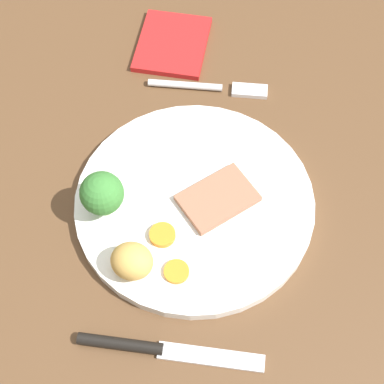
# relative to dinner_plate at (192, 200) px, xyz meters

# --- Properties ---
(dining_table) EXTENTS (1.20, 0.84, 0.04)m
(dining_table) POSITION_rel_dinner_plate_xyz_m (0.00, 0.00, -0.02)
(dining_table) COLOR brown
(dining_table) RESTS_ON ground
(dinner_plate) EXTENTS (0.27, 0.27, 0.01)m
(dinner_plate) POSITION_rel_dinner_plate_xyz_m (0.00, 0.00, 0.00)
(dinner_plate) COLOR white
(dinner_plate) RESTS_ON dining_table
(meat_slice_main) EXTENTS (0.09, 0.10, 0.01)m
(meat_slice_main) POSITION_rel_dinner_plate_xyz_m (0.00, 0.03, 0.01)
(meat_slice_main) COLOR #9E664C
(meat_slice_main) RESTS_ON dinner_plate
(roast_potato_left) EXTENTS (0.05, 0.05, 0.04)m
(roast_potato_left) POSITION_rel_dinner_plate_xyz_m (0.09, -0.06, 0.03)
(roast_potato_left) COLOR tan
(roast_potato_left) RESTS_ON dinner_plate
(carrot_coin_front) EXTENTS (0.03, 0.03, 0.01)m
(carrot_coin_front) POSITION_rel_dinner_plate_xyz_m (0.05, -0.03, 0.01)
(carrot_coin_front) COLOR orange
(carrot_coin_front) RESTS_ON dinner_plate
(carrot_coin_back) EXTENTS (0.03, 0.03, 0.00)m
(carrot_coin_back) POSITION_rel_dinner_plate_xyz_m (0.09, -0.01, 0.01)
(carrot_coin_back) COLOR orange
(carrot_coin_back) RESTS_ON dinner_plate
(broccoli_floret) EXTENTS (0.05, 0.05, 0.06)m
(broccoli_floret) POSITION_rel_dinner_plate_xyz_m (0.02, -0.09, 0.04)
(broccoli_floret) COLOR #8CB766
(broccoli_floret) RESTS_ON dinner_plate
(fork) EXTENTS (0.02, 0.15, 0.01)m
(fork) POSITION_rel_dinner_plate_xyz_m (-0.17, 0.02, -0.00)
(fork) COLOR silver
(fork) RESTS_ON dining_table
(knife) EXTENTS (0.03, 0.19, 0.01)m
(knife) POSITION_rel_dinner_plate_xyz_m (0.17, -0.03, -0.00)
(knife) COLOR black
(knife) RESTS_ON dining_table
(folded_napkin) EXTENTS (0.12, 0.10, 0.01)m
(folded_napkin) POSITION_rel_dinner_plate_xyz_m (-0.24, -0.03, -0.00)
(folded_napkin) COLOR red
(folded_napkin) RESTS_ON dining_table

